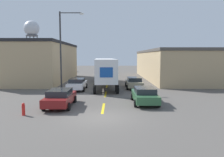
{
  "coord_description": "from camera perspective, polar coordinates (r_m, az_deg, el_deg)",
  "views": [
    {
      "loc": [
        0.69,
        -14.17,
        4.07
      ],
      "look_at": [
        0.59,
        7.92,
        1.8
      ],
      "focal_mm": 35.0,
      "sensor_mm": 36.0,
      "label": 1
    }
  ],
  "objects": [
    {
      "name": "parked_car_left_far",
      "position": [
        26.68,
        -8.81,
        -1.38
      ],
      "size": [
        2.1,
        4.58,
        1.4
      ],
      "color": "silver",
      "rests_on": "ground_plane"
    },
    {
      "name": "ground_plane",
      "position": [
        14.76,
        -2.48,
        -10.15
      ],
      "size": [
        160.0,
        160.0,
        0.0
      ],
      "primitive_type": "plane",
      "color": "#56514C"
    },
    {
      "name": "fire_hydrant",
      "position": [
        16.34,
        -21.88,
        -7.42
      ],
      "size": [
        0.22,
        0.22,
        0.88
      ],
      "color": "red",
      "rests_on": "ground_plane"
    },
    {
      "name": "parked_car_right_near",
      "position": [
        19.08,
        8.79,
        -4.27
      ],
      "size": [
        2.1,
        4.58,
        1.4
      ],
      "color": "#2D5B38",
      "rests_on": "ground_plane"
    },
    {
      "name": "road_centerline",
      "position": [
        23.55,
        -1.43,
        -4.09
      ],
      "size": [
        0.2,
        16.24,
        0.01
      ],
      "color": "yellow",
      "rests_on": "ground_plane"
    },
    {
      "name": "semi_truck",
      "position": [
        30.07,
        -1.69,
        2.41
      ],
      "size": [
        3.57,
        15.17,
        3.72
      ],
      "rotation": [
        0.0,
        0.0,
        0.06
      ],
      "color": "navy",
      "rests_on": "ground_plane"
    },
    {
      "name": "water_tower",
      "position": [
        69.34,
        -19.98,
        11.94
      ],
      "size": [
        4.46,
        4.46,
        14.39
      ],
      "color": "#47474C",
      "rests_on": "ground_plane"
    },
    {
      "name": "parked_car_right_mid",
      "position": [
        27.95,
        6.06,
        -1.02
      ],
      "size": [
        2.1,
        4.58,
        1.4
      ],
      "color": "tan",
      "rests_on": "ground_plane"
    },
    {
      "name": "warehouse_left",
      "position": [
        37.96,
        -17.34,
        4.18
      ],
      "size": [
        8.41,
        19.02,
        6.26
      ],
      "color": "tan",
      "rests_on": "ground_plane"
    },
    {
      "name": "parked_car_left_near",
      "position": [
        18.24,
        -13.12,
        -4.82
      ],
      "size": [
        2.1,
        4.58,
        1.4
      ],
      "color": "maroon",
      "rests_on": "ground_plane"
    },
    {
      "name": "warehouse_right",
      "position": [
        41.32,
        17.55,
        3.51
      ],
      "size": [
        12.79,
        25.27,
        5.15
      ],
      "color": "tan",
      "rests_on": "ground_plane"
    },
    {
      "name": "street_lamp",
      "position": [
        27.55,
        -12.36,
        8.54
      ],
      "size": [
        3.03,
        0.32,
        9.41
      ],
      "color": "#2D2D30",
      "rests_on": "ground_plane"
    }
  ]
}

